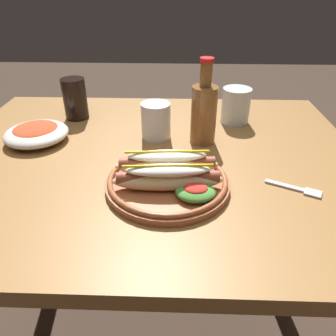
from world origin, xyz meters
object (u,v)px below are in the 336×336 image
soda_cup (75,99)px  extra_cup (156,121)px  fork (298,189)px  water_cup (236,106)px  glass_bottle (204,112)px  side_bowl (36,133)px  hot_dog_plate (169,177)px

soda_cup → extra_cup: size_ratio=1.26×
fork → extra_cup: size_ratio=1.15×
water_cup → glass_bottle: size_ratio=0.47×
glass_bottle → side_bowl: glass_bottle is taller
soda_cup → glass_bottle: 0.43m
soda_cup → water_cup: (0.51, -0.02, -0.01)m
water_cup → hot_dog_plate: bearing=-117.9°
soda_cup → hot_dog_plate: bearing=-51.3°
fork → glass_bottle: size_ratio=0.51×
fork → glass_bottle: 0.31m
hot_dog_plate → extra_cup: (-0.04, 0.25, 0.02)m
fork → side_bowl: bearing=-172.2°
glass_bottle → soda_cup: bearing=158.2°
water_cup → extra_cup: water_cup is taller
fork → water_cup: (-0.09, 0.37, 0.05)m
hot_dog_plate → fork: size_ratio=2.36×
soda_cup → extra_cup: 0.30m
hot_dog_plate → water_cup: size_ratio=2.54×
side_bowl → hot_dog_plate: bearing=-29.9°
water_cup → side_bowl: 0.59m
water_cup → side_bowl: size_ratio=0.62×
water_cup → side_bowl: (-0.57, -0.15, -0.03)m
hot_dog_plate → side_bowl: (-0.38, 0.22, -0.00)m
hot_dog_plate → glass_bottle: 0.25m
glass_bottle → water_cup: bearing=52.4°
extra_cup → soda_cup: bearing=153.1°
water_cup → glass_bottle: glass_bottle is taller
glass_bottle → extra_cup: bearing=169.7°
hot_dog_plate → water_cup: water_cup is taller
hot_dog_plate → glass_bottle: size_ratio=1.20×
soda_cup → extra_cup: (0.27, -0.13, -0.01)m
extra_cup → fork: bearing=-37.7°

